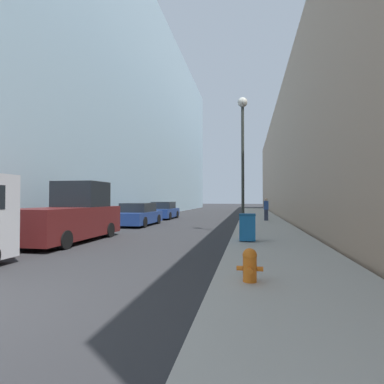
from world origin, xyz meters
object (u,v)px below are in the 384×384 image
at_px(trash_bin, 247,227).
at_px(pedestrian_on_sidewalk, 266,209).
at_px(pickup_truck, 71,217).
at_px(parked_sedan_near, 138,215).
at_px(fire_hydrant, 250,264).
at_px(lamppost, 243,143).
at_px(parked_sedan_far, 164,211).

bearing_deg(trash_bin, pedestrian_on_sidewalk, 83.27).
relative_size(pickup_truck, parked_sedan_near, 1.16).
height_order(fire_hydrant, pedestrian_on_sidewalk, pedestrian_on_sidewalk).
bearing_deg(parked_sedan_near, fire_hydrant, -60.64).
height_order(fire_hydrant, parked_sedan_near, parked_sedan_near).
distance_m(parked_sedan_near, pedestrian_on_sidewalk, 9.21).
height_order(trash_bin, lamppost, lamppost).
bearing_deg(pedestrian_on_sidewalk, trash_bin, -96.73).
distance_m(trash_bin, pickup_truck, 7.01).
relative_size(lamppost, pickup_truck, 1.25).
distance_m(lamppost, pickup_truck, 8.54).
bearing_deg(fire_hydrant, parked_sedan_far, 110.84).
bearing_deg(parked_sedan_far, lamppost, -54.85).
xyz_separation_m(parked_sedan_far, pedestrian_on_sidewalk, (8.38, -2.21, 0.28)).
bearing_deg(pedestrian_on_sidewalk, parked_sedan_far, 165.22).
height_order(parked_sedan_near, parked_sedan_far, parked_sedan_far).
xyz_separation_m(fire_hydrant, trash_bin, (-0.07, 5.57, 0.20)).
bearing_deg(pickup_truck, pedestrian_on_sidewalk, 54.14).
relative_size(parked_sedan_far, pedestrian_on_sidewalk, 2.52).
bearing_deg(trash_bin, lamppost, 93.72).
bearing_deg(parked_sedan_far, fire_hydrant, -69.16).
relative_size(parked_sedan_near, parked_sedan_far, 1.10).
xyz_separation_m(parked_sedan_near, parked_sedan_far, (-0.20, 6.44, 0.00)).
relative_size(pickup_truck, pedestrian_on_sidewalk, 3.21).
distance_m(parked_sedan_far, pedestrian_on_sidewalk, 8.68).
bearing_deg(trash_bin, pickup_truck, -176.27).
bearing_deg(parked_sedan_near, trash_bin, -44.57).
bearing_deg(lamppost, pickup_truck, -149.81).
bearing_deg(lamppost, pedestrian_on_sidewalk, 78.55).
bearing_deg(parked_sedan_near, pedestrian_on_sidewalk, 27.31).
distance_m(fire_hydrant, pedestrian_on_sidewalk, 16.63).
distance_m(trash_bin, parked_sedan_near, 9.66).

